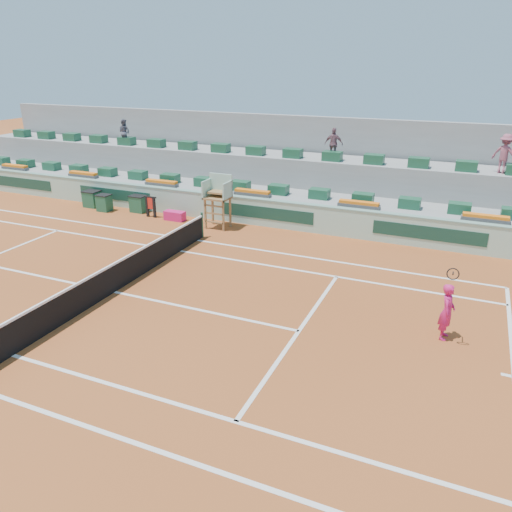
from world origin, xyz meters
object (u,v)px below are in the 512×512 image
(tennis_player, at_px, (447,311))
(drink_cooler_a, at_px, (139,203))
(player_bag, at_px, (175,216))
(umpire_chair, at_px, (218,194))

(tennis_player, bearing_deg, drink_cooler_a, 155.50)
(player_bag, bearing_deg, umpire_chair, -1.40)
(umpire_chair, bearing_deg, tennis_player, -31.56)
(drink_cooler_a, bearing_deg, player_bag, -12.28)
(player_bag, distance_m, umpire_chair, 2.74)
(drink_cooler_a, distance_m, tennis_player, 16.45)
(player_bag, xyz_separation_m, tennis_player, (12.55, -6.30, 0.59))
(umpire_chair, height_order, drink_cooler_a, umpire_chair)
(umpire_chair, xyz_separation_m, tennis_player, (10.16, -6.24, -0.73))
(player_bag, xyz_separation_m, drink_cooler_a, (-2.42, 0.53, 0.20))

